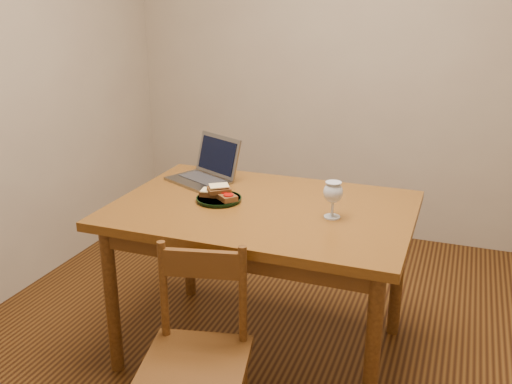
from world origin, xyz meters
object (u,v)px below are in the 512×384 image
(plate, at_px, (219,199))
(laptop, at_px, (207,168))
(table, at_px, (263,224))
(chair, at_px, (197,348))
(milk_glass, at_px, (333,200))

(plate, bearing_deg, laptop, 123.83)
(table, height_order, plate, plate)
(laptop, bearing_deg, table, -7.58)
(chair, distance_m, plate, 0.74)
(table, bearing_deg, milk_glass, -5.18)
(plate, distance_m, laptop, 0.33)
(chair, height_order, milk_glass, milk_glass)
(chair, xyz_separation_m, laptop, (-0.37, 0.91, 0.37))
(chair, xyz_separation_m, plate, (-0.19, 0.64, 0.32))
(table, height_order, milk_glass, milk_glass)
(laptop, bearing_deg, chair, -41.54)
(table, xyz_separation_m, laptop, (-0.39, 0.26, 0.14))
(table, bearing_deg, chair, -91.14)
(plate, height_order, milk_glass, milk_glass)
(table, distance_m, milk_glass, 0.36)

